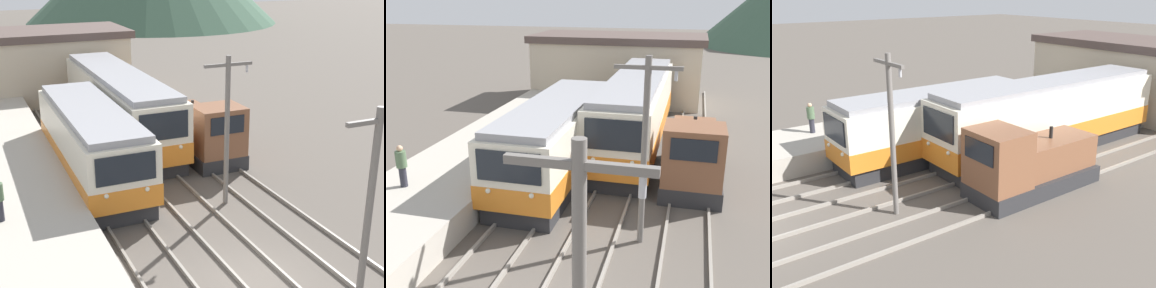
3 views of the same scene
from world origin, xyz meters
The scene contains 9 objects.
ground_plane centered at (0.00, 0.00, 0.00)m, with size 200.00×200.00×0.00m, color #564F47.
track_center centered at (0.20, 0.00, 0.07)m, with size 1.54×60.00×0.14m.
track_right centered at (3.20, 0.00, 0.07)m, with size 1.54×60.00×0.14m.
commuter_train_left centered at (-2.60, 10.12, 1.59)m, with size 2.84×10.56×3.40m.
commuter_train_center centered at (0.20, 15.25, 1.74)m, with size 2.84×13.82×3.75m.
shunting_locomotive centered at (3.20, 10.86, 1.21)m, with size 2.40×5.96×3.00m.
catenary_mast_near centered at (1.71, -2.57, 3.34)m, with size 2.00×0.20×6.06m.
catenary_mast_mid centered at (1.71, 5.44, 3.34)m, with size 2.00×0.20×6.06m.
station_building centered at (-2.58, 26.00, 2.46)m, with size 12.60×6.30×4.87m.
Camera 1 is at (-7.61, -12.19, 9.45)m, focal length 50.00 mm.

